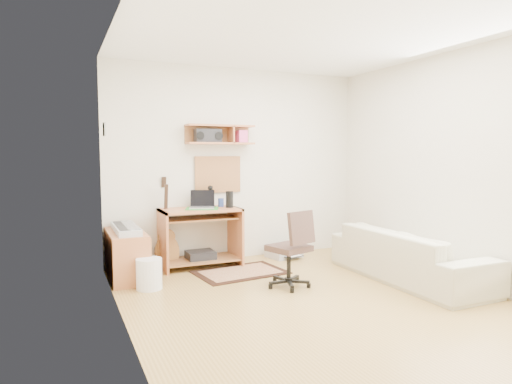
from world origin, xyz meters
name	(u,v)px	position (x,y,z in m)	size (l,w,h in m)	color
floor	(313,300)	(0.00, 0.00, -0.01)	(3.60, 4.00, 0.01)	#B28C4A
ceiling	(316,32)	(0.00, 0.00, 2.60)	(3.60, 4.00, 0.01)	white
back_wall	(238,164)	(0.00, 2.00, 1.30)	(3.60, 0.01, 2.60)	beige
left_wall	(122,173)	(-1.80, 0.00, 1.30)	(0.01, 4.00, 2.60)	beige
right_wall	(451,167)	(1.80, 0.00, 1.30)	(0.01, 4.00, 2.60)	beige
wall_shelf	(220,135)	(-0.30, 1.88, 1.70)	(0.90, 0.25, 0.26)	#C07144
cork_board	(218,174)	(-0.30, 1.98, 1.17)	(0.64, 0.03, 0.49)	tan
wall_photo	(104,129)	(-1.79, 1.50, 1.72)	(0.02, 0.20, 0.15)	#4C8CBF
desk	(200,238)	(-0.63, 1.73, 0.38)	(1.00, 0.55, 0.75)	#C07144
laptop	(202,200)	(-0.61, 1.71, 0.87)	(0.31, 0.31, 0.24)	silver
speaker	(229,199)	(-0.25, 1.68, 0.86)	(0.10, 0.10, 0.22)	black
desk_lamp	(212,196)	(-0.42, 1.87, 0.89)	(0.09, 0.09, 0.28)	black
pencil_cup	(221,202)	(-0.31, 1.83, 0.80)	(0.08, 0.08, 0.11)	#354E9F
boombox	(208,136)	(-0.47, 1.87, 1.68)	(0.34, 0.16, 0.17)	black
rug	(240,272)	(-0.28, 1.22, 0.01)	(1.06, 0.71, 0.01)	tan
task_chair	(289,248)	(-0.01, 0.48, 0.43)	(0.44, 0.44, 0.86)	#3B2922
cabinet	(126,255)	(-1.58, 1.55, 0.28)	(0.40, 0.90, 0.55)	#C07144
music_keyboard	(126,229)	(-1.58, 1.55, 0.59)	(0.25, 0.80, 0.07)	#B2B5BA
guitar	(167,222)	(-1.03, 1.86, 0.58)	(0.31, 0.19, 1.16)	#AE7235
waste_basket	(149,274)	(-1.42, 1.02, 0.17)	(0.28, 0.28, 0.33)	white
printer	(284,251)	(0.59, 1.75, 0.09)	(0.44, 0.34, 0.17)	#A5A8AA
sofa	(409,246)	(1.38, 0.17, 0.39)	(1.99, 0.58, 0.78)	#B8B292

